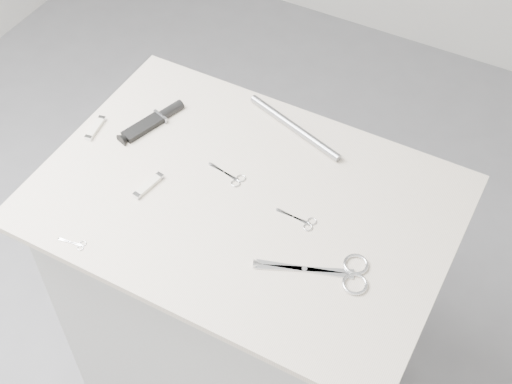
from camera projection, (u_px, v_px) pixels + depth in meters
The scene contains 11 objects.
ground at pixel (248, 374), 2.41m from camera, with size 4.00×4.00×0.01m, color gray.
plinth at pixel (246, 303), 2.07m from camera, with size 0.90×0.60×0.90m, color #B6B6B4.
display_board at pixel (244, 201), 1.72m from camera, with size 1.00×0.70×0.02m, color beige.
large_shears at pixel (337, 272), 1.57m from camera, with size 0.25×0.15×0.01m.
embroidery_scissors_a at pixel (302, 221), 1.67m from camera, with size 0.10×0.04×0.00m.
embroidery_scissors_b at pixel (231, 177), 1.76m from camera, with size 0.11×0.05×0.00m.
tiny_scissors at pixel (75, 244), 1.62m from camera, with size 0.07×0.03×0.00m.
sheathed_knife at pixel (156, 120), 1.88m from camera, with size 0.08×0.19×0.02m.
pocket_knife_a at pixel (95, 128), 1.86m from camera, with size 0.03×0.09×0.01m.
pocket_knife_b at pixel (149, 185), 1.73m from camera, with size 0.04×0.09×0.01m.
metal_rail at pixel (294, 127), 1.86m from camera, with size 0.02×0.02×0.31m, color gray.
Camera 1 is at (0.55, -0.96, 2.23)m, focal length 50.00 mm.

